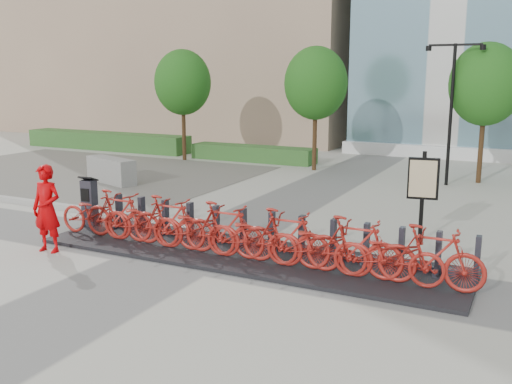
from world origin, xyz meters
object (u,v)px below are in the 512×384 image
at_px(worker_red, 47,209).
at_px(map_sign, 423,182).
at_px(kiosk, 89,202).
at_px(bike_0, 95,214).
at_px(jersey_barrier, 111,170).

bearing_deg(worker_red, map_sign, 26.71).
height_order(kiosk, map_sign, map_sign).
xyz_separation_m(bike_0, worker_red, (-0.21, -1.28, 0.38)).
xyz_separation_m(worker_red, jersey_barrier, (-4.38, 7.24, -0.53)).
bearing_deg(kiosk, map_sign, 11.03).
distance_m(kiosk, worker_red, 2.05).
bearing_deg(kiosk, jersey_barrier, 118.85).
bearing_deg(map_sign, jersey_barrier, 157.11).
xyz_separation_m(kiosk, worker_red, (0.57, -1.95, 0.28)).
bearing_deg(jersey_barrier, worker_red, -40.39).
relative_size(bike_0, worker_red, 1.02).
relative_size(bike_0, jersey_barrier, 0.84).
bearing_deg(jersey_barrier, bike_0, -33.98).
bearing_deg(bike_0, kiosk, 49.11).
xyz_separation_m(worker_red, map_sign, (7.35, 4.52, 0.45)).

